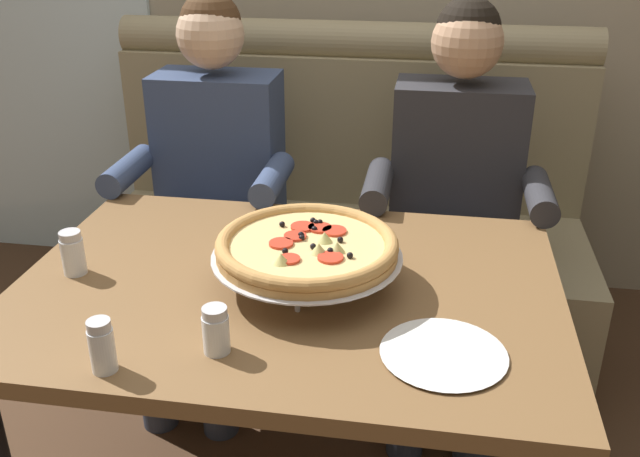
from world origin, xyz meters
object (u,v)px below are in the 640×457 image
Objects in this scene: pizza at (307,248)px; plate_near_left at (444,351)px; dining_table at (288,314)px; shaker_oregano at (73,256)px; shaker_parmesan at (102,349)px; shaker_pepper_flakes at (216,333)px; diner_right at (455,192)px; diner_left at (211,177)px; booth_bench at (340,237)px; patio_chair at (151,103)px.

pizza is 0.39m from plate_near_left.
shaker_oregano is (-0.50, -0.04, 0.13)m from dining_table.
shaker_pepper_flakes is at bearing 26.00° from shaker_parmesan.
diner_right reaches higher than shaker_oregano.
diner_left is 11.81× the size of shaker_parmesan.
diner_left is 1.04m from shaker_parmesan.
shaker_oregano is (-0.55, -0.03, -0.05)m from pizza.
pizza is at bearing 49.86° from shaker_parmesan.
shaker_parmesan is 0.43× the size of plate_near_left.
shaker_oregano is at bearing -142.42° from diner_right.
dining_table is 0.98× the size of diner_left.
shaker_parmesan is at bearing -101.76° from booth_bench.
patio_chair is at bearing 120.29° from pizza.
shaker_pepper_flakes is 0.40× the size of plate_near_left.
diner_left is 11.84× the size of shaker_oregano.
diner_right is at bearing -34.47° from booth_bench.
diner_right is at bearing 37.58° from shaker_oregano.
shaker_oregano reaches higher than dining_table.
shaker_oregano is (-0.12, -0.69, 0.06)m from diner_left.
diner_right is 1.05m from shaker_pepper_flakes.
shaker_pepper_flakes is at bearing -65.14° from patio_chair.
diner_left is at bearing 120.83° from dining_table.
diner_left is (-0.39, 0.65, 0.07)m from dining_table.
diner_right is (0.78, 0.00, 0.00)m from diner_left.
patio_chair is (-0.70, 2.17, -0.24)m from shaker_oregano.
pizza is 4.01× the size of shaker_oregano.
shaker_pepper_flakes reaches higher than dining_table.
patio_chair reaches higher than shaker_oregano.
shaker_parmesan is (-0.27, -0.38, 0.13)m from dining_table.
shaker_parmesan is (-0.27, -1.30, 0.37)m from booth_bench.
patio_chair is (-1.25, 2.14, -0.29)m from pizza.
patio_chair is at bearing 107.82° from shaker_oregano.
diner_left is 12.97× the size of shaker_pepper_flakes.
shaker_pepper_flakes is at bearing -114.15° from pizza.
shaker_pepper_flakes is at bearing -116.54° from diner_right.
booth_bench is 0.56m from diner_right.
dining_table is 2.89× the size of pizza.
shaker_oregano is 0.43× the size of plate_near_left.
booth_bench is at bearing 34.47° from diner_left.
diner_left is 5.13× the size of plate_near_left.
pizza reaches higher than dining_table.
shaker_parmesan is at bearing -122.57° from diner_right.
booth_bench is 1.14m from shaker_oregano.
diner_right is 1.13m from shaker_oregano.
booth_bench is 1.37m from shaker_parmesan.
pizza is (0.05, -0.92, 0.42)m from booth_bench.
dining_table is 5.02× the size of plate_near_left.
pizza is at bearing -56.41° from diner_left.
diner_right is 11.84× the size of shaker_oregano.
patio_chair reaches higher than plate_near_left.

